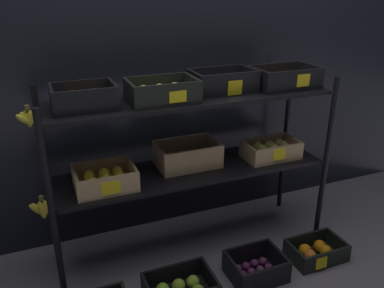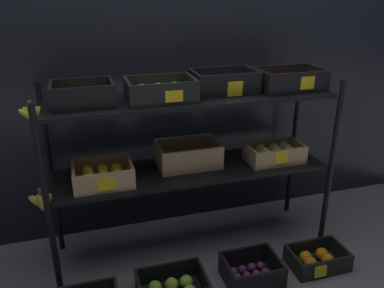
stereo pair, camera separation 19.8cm
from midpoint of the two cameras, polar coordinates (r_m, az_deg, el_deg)
The scene contains 5 objects.
ground_plane at distance 2.56m, azimuth -2.28°, elevation -14.67°, with size 10.00×10.00×0.00m, color slate.
storefront_wall at distance 2.50m, azimuth -5.88°, elevation 9.38°, with size 3.98×0.12×1.97m, color black.
display_rack at distance 2.18m, azimuth -2.65°, elevation 1.86°, with size 1.70×0.46×1.10m.
crate_ground_plum at distance 2.33m, azimuth 6.75°, elevation -17.69°, with size 0.31×0.25×0.14m.
crate_ground_orange at distance 2.53m, azimuth 15.38°, elevation -14.90°, with size 0.33×0.22×0.11m.
Camera 1 is at (-0.77, -1.90, 1.54)m, focal length 36.66 mm.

